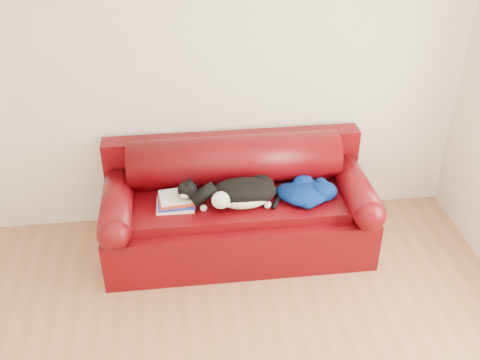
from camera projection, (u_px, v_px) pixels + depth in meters
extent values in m
cube|color=beige|center=(189.00, 78.00, 4.38)|extent=(4.50, 0.02, 2.60)
cube|color=#3E0207|center=(238.00, 225.00, 4.58)|extent=(2.10, 0.90, 0.42)
cube|color=#3E0207|center=(238.00, 204.00, 4.41)|extent=(1.66, 0.62, 0.10)
cylinder|color=black|center=(123.00, 279.00, 4.30)|extent=(0.06, 0.06, 0.05)
cylinder|color=black|center=(358.00, 260.00, 4.49)|extent=(0.06, 0.06, 0.05)
cylinder|color=black|center=(127.00, 227.00, 4.86)|extent=(0.06, 0.06, 0.05)
cylinder|color=black|center=(336.00, 212.00, 5.05)|extent=(0.06, 0.06, 0.05)
cube|color=#3E0207|center=(233.00, 179.00, 4.76)|extent=(2.10, 0.18, 0.85)
cylinder|color=#3E0207|center=(234.00, 160.00, 4.54)|extent=(1.70, 0.40, 0.40)
cylinder|color=#3E0207|center=(118.00, 199.00, 4.30)|extent=(0.24, 0.88, 0.24)
sphere|color=#3E0207|center=(114.00, 234.00, 3.94)|extent=(0.24, 0.24, 0.24)
cylinder|color=#3E0207|center=(353.00, 183.00, 4.49)|extent=(0.24, 0.88, 0.24)
sphere|color=#3E0207|center=(370.00, 215.00, 4.13)|extent=(0.24, 0.24, 0.24)
cube|color=silver|center=(177.00, 205.00, 4.29)|extent=(0.29, 0.23, 0.02)
cube|color=white|center=(177.00, 205.00, 4.29)|extent=(0.28, 0.21, 0.02)
cube|color=#1D309E|center=(176.00, 202.00, 4.28)|extent=(0.28, 0.22, 0.02)
cube|color=white|center=(176.00, 202.00, 4.28)|extent=(0.27, 0.21, 0.02)
cube|color=#BC3B15|center=(176.00, 199.00, 4.26)|extent=(0.28, 0.23, 0.02)
cube|color=white|center=(176.00, 199.00, 4.26)|extent=(0.27, 0.21, 0.02)
cube|color=silver|center=(176.00, 197.00, 4.25)|extent=(0.29, 0.23, 0.02)
cube|color=white|center=(176.00, 197.00, 4.25)|extent=(0.27, 0.22, 0.02)
ellipsoid|color=black|center=(243.00, 192.00, 4.27)|extent=(0.58, 0.43, 0.21)
ellipsoid|color=white|center=(244.00, 201.00, 4.23)|extent=(0.39, 0.26, 0.13)
ellipsoid|color=white|center=(221.00, 200.00, 4.17)|extent=(0.18, 0.17, 0.13)
ellipsoid|color=black|center=(261.00, 188.00, 4.34)|extent=(0.27, 0.27, 0.18)
ellipsoid|color=black|center=(202.00, 195.00, 4.11)|extent=(0.19, 0.18, 0.13)
ellipsoid|color=white|center=(200.00, 201.00, 4.08)|extent=(0.09, 0.08, 0.05)
sphere|color=#BF7272|center=(197.00, 201.00, 4.07)|extent=(0.02, 0.02, 0.02)
cone|color=black|center=(206.00, 190.00, 4.06)|extent=(0.07, 0.06, 0.06)
cone|color=black|center=(202.00, 185.00, 4.11)|extent=(0.07, 0.06, 0.06)
cylinder|color=black|center=(275.00, 193.00, 4.39)|extent=(0.15, 0.16, 0.05)
sphere|color=white|center=(217.00, 213.00, 4.18)|extent=(0.05, 0.05, 0.05)
sphere|color=white|center=(268.00, 205.00, 4.27)|extent=(0.05, 0.05, 0.05)
ellipsoid|color=#021349|center=(306.00, 192.00, 4.35)|extent=(0.45, 0.42, 0.12)
ellipsoid|color=#021349|center=(323.00, 191.00, 4.35)|extent=(0.27, 0.25, 0.14)
ellipsoid|color=#021349|center=(291.00, 192.00, 4.38)|extent=(0.28, 0.31, 0.09)
ellipsoid|color=#021349|center=(303.00, 183.00, 4.44)|extent=(0.22, 0.19, 0.14)
ellipsoid|color=#021349|center=(307.00, 201.00, 4.27)|extent=(0.18, 0.19, 0.09)
ellipsoid|color=#B6B9C8|center=(317.00, 193.00, 4.31)|extent=(0.17, 0.10, 0.04)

